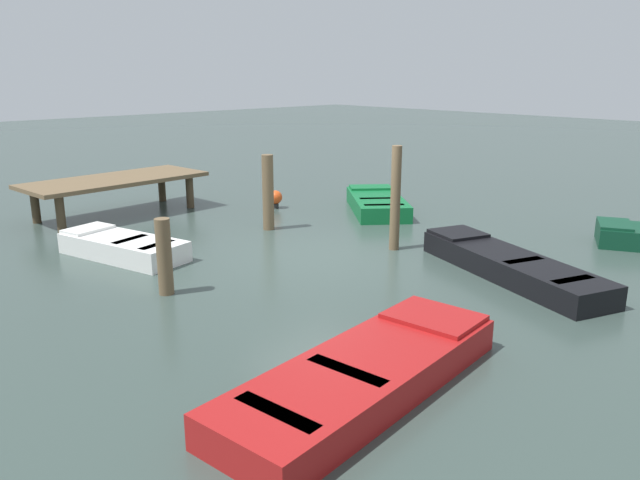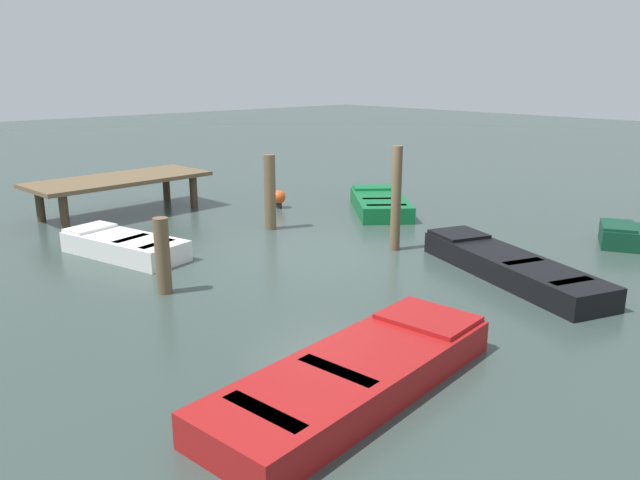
{
  "view_description": "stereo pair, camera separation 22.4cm",
  "coord_description": "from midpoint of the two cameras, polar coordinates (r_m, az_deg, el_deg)",
  "views": [
    {
      "loc": [
        -8.03,
        -8.53,
        3.57
      ],
      "look_at": [
        0.0,
        0.0,
        0.35
      ],
      "focal_mm": 34.78,
      "sensor_mm": 36.0,
      "label": 1
    },
    {
      "loc": [
        -7.86,
        -8.68,
        3.57
      ],
      "look_at": [
        0.0,
        0.0,
        0.35
      ],
      "focal_mm": 34.78,
      "sensor_mm": 36.0,
      "label": 2
    }
  ],
  "objects": [
    {
      "name": "rowboat_red",
      "position": [
        7.25,
        4.23,
        -12.21
      ],
      "size": [
        4.17,
        1.77,
        0.46
      ],
      "rotation": [
        0.0,
        0.0,
        0.12
      ],
      "color": "maroon",
      "rests_on": "ground_plane"
    },
    {
      "name": "rowboat_white",
      "position": [
        12.84,
        -17.11,
        -0.47
      ],
      "size": [
        1.66,
        2.85,
        0.46
      ],
      "rotation": [
        0.0,
        0.0,
        1.82
      ],
      "color": "silver",
      "rests_on": "ground_plane"
    },
    {
      "name": "rowboat_black",
      "position": [
        11.53,
        17.55,
        -2.28
      ],
      "size": [
        2.28,
        4.15,
        0.46
      ],
      "rotation": [
        0.0,
        0.0,
        1.23
      ],
      "color": "black",
      "rests_on": "ground_plane"
    },
    {
      "name": "mooring_piling_mid_right",
      "position": [
        14.25,
        -4.18,
        4.39
      ],
      "size": [
        0.26,
        0.26,
        1.73
      ],
      "primitive_type": "cylinder",
      "color": "brown",
      "rests_on": "ground_plane"
    },
    {
      "name": "dock_segment",
      "position": [
        16.52,
        -17.62,
        5.12
      ],
      "size": [
        4.55,
        2.19,
        0.95
      ],
      "rotation": [
        0.0,
        0.0,
        0.07
      ],
      "color": "brown",
      "rests_on": "ground_plane"
    },
    {
      "name": "marker_buoy",
      "position": [
        16.59,
        -3.42,
        3.92
      ],
      "size": [
        0.36,
        0.36,
        0.48
      ],
      "color": "#262626",
      "rests_on": "ground_plane"
    },
    {
      "name": "rowboat_green",
      "position": [
        16.24,
        5.94,
        3.37
      ],
      "size": [
        2.8,
        3.05,
        0.46
      ],
      "rotation": [
        0.0,
        0.0,
        0.89
      ],
      "color": "#0F602D",
      "rests_on": "ground_plane"
    },
    {
      "name": "mooring_piling_far_right",
      "position": [
        12.6,
        7.53,
        3.78
      ],
      "size": [
        0.2,
        0.2,
        2.13
      ],
      "primitive_type": "cylinder",
      "color": "brown",
      "rests_on": "ground_plane"
    },
    {
      "name": "ground_plane",
      "position": [
        12.24,
        0.52,
        -1.58
      ],
      "size": [
        80.0,
        80.0,
        0.0
      ],
      "primitive_type": "plane",
      "color": "#33423D"
    },
    {
      "name": "mooring_piling_far_left",
      "position": [
        10.41,
        -13.68,
        -1.43
      ],
      "size": [
        0.25,
        0.25,
        1.28
      ],
      "primitive_type": "cylinder",
      "color": "brown",
      "rests_on": "ground_plane"
    }
  ]
}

